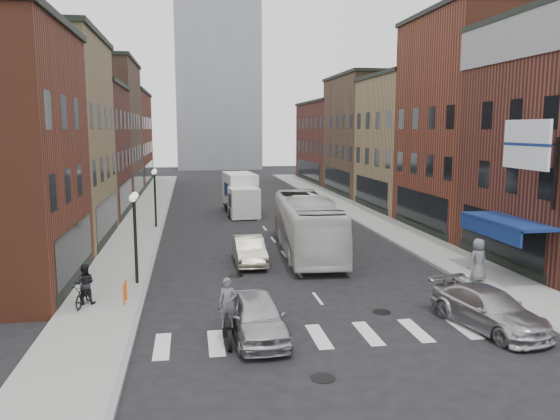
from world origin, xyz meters
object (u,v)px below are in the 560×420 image
object	(u,v)px
box_truck	(241,194)
ped_left_solo	(85,284)
parked_bicycle	(84,295)
transit_bus	(307,225)
sedan_left_far	(249,250)
streetlamp_far	(155,187)
sedan_left_near	(257,317)
curb_car	(489,309)
ped_right_c	(478,260)
streetlamp_near	(135,221)
bike_rack	(125,292)
billboard_sign	(528,146)
motorcycle_rider	(228,312)

from	to	relation	value
box_truck	ped_left_solo	size ratio (longest dim) A/B	4.78
parked_bicycle	transit_bus	bearing A→B (deg)	46.72
sedan_left_far	box_truck	bearing A→B (deg)	85.80
streetlamp_far	sedan_left_near	xyz separation A→B (m)	(4.48, -20.75, -2.19)
curb_car	ped_right_c	world-z (taller)	ped_right_c
streetlamp_near	parked_bicycle	world-z (taller)	streetlamp_near
transit_bus	ped_left_solo	xyz separation A→B (m)	(-10.40, -7.87, -0.63)
sedan_left_near	curb_car	bearing A→B (deg)	-5.26
curb_car	ped_left_solo	distance (m)	14.87
parked_bicycle	ped_left_solo	world-z (taller)	ped_left_solo
bike_rack	ped_left_solo	world-z (taller)	ped_left_solo
sedan_left_far	bike_rack	bearing A→B (deg)	-133.12
billboard_sign	streetlamp_far	distance (m)	23.92
transit_bus	curb_car	size ratio (longest dim) A/B	2.40
parked_bicycle	ped_right_c	world-z (taller)	ped_right_c
bike_rack	sedan_left_far	world-z (taller)	sedan_left_far
streetlamp_near	streetlamp_far	xyz separation A→B (m)	(0.00, 14.00, 0.00)
streetlamp_near	box_truck	world-z (taller)	streetlamp_near
streetlamp_near	parked_bicycle	xyz separation A→B (m)	(-1.70, -2.83, -2.34)
billboard_sign	streetlamp_far	xyz separation A→B (m)	(-15.99, 17.50, -3.22)
parked_bicycle	streetlamp_far	bearing A→B (deg)	93.18
billboard_sign	curb_car	bearing A→B (deg)	-133.78
streetlamp_near	ped_right_c	bearing A→B (deg)	-8.14
ped_right_c	motorcycle_rider	bearing A→B (deg)	4.63
sedan_left_near	sedan_left_far	xyz separation A→B (m)	(0.80, 9.96, -0.03)
streetlamp_far	box_truck	xyz separation A→B (m)	(6.41, 5.85, -1.33)
bike_rack	transit_bus	distance (m)	11.98
ped_left_solo	streetlamp_near	bearing A→B (deg)	-121.61
transit_bus	curb_car	bearing A→B (deg)	-69.05
ped_left_solo	ped_right_c	xyz separation A→B (m)	(16.56, 0.50, 0.17)
bike_rack	ped_right_c	world-z (taller)	ped_right_c
billboard_sign	motorcycle_rider	bearing A→B (deg)	-164.36
streetlamp_near	ped_left_solo	bearing A→B (deg)	-122.80
bike_rack	sedan_left_near	xyz separation A→B (m)	(4.68, -4.05, 0.17)
streetlamp_near	transit_bus	bearing A→B (deg)	31.02
billboard_sign	bike_rack	size ratio (longest dim) A/B	4.62
transit_bus	sedan_left_far	bearing A→B (deg)	-145.33
motorcycle_rider	parked_bicycle	bearing A→B (deg)	148.11
streetlamp_far	ped_right_c	size ratio (longest dim) A/B	2.15
transit_bus	sedan_left_far	distance (m)	4.08
box_truck	parked_bicycle	xyz separation A→B (m)	(-8.11, -22.68, -1.01)
ped_left_solo	transit_bus	bearing A→B (deg)	-141.72
sedan_left_near	sedan_left_far	bearing A→B (deg)	83.20
billboard_sign	ped_left_solo	xyz separation A→B (m)	(-17.68, 0.87, -5.19)
sedan_left_far	streetlamp_far	bearing A→B (deg)	115.75
bike_rack	sedan_left_near	bearing A→B (deg)	-40.90
sedan_left_far	ped_right_c	bearing A→B (deg)	-29.39
box_truck	motorcycle_rider	xyz separation A→B (m)	(-2.92, -26.85, -0.58)
box_truck	sedan_left_near	distance (m)	26.69
billboard_sign	streetlamp_far	world-z (taller)	billboard_sign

